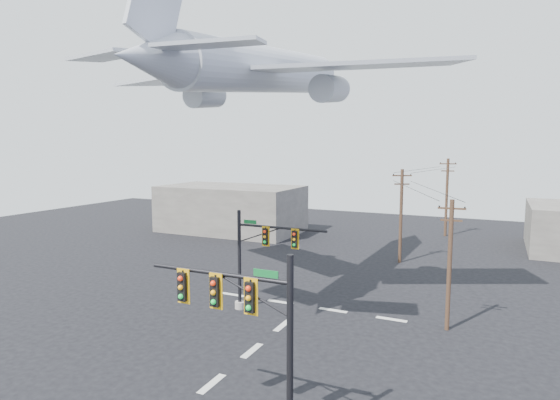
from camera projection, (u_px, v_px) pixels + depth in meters
The scene contains 10 objects.
ground at pixel (212, 384), 22.21m from camera, with size 120.00×120.00×0.00m, color black.
lane_markings at pixel (263, 341), 27.00m from camera, with size 14.00×21.20×0.01m.
signal_mast_near at pixel (252, 335), 17.64m from camera, with size 6.51×0.81×7.38m.
signal_mast_far at pixel (257, 258), 31.46m from camera, with size 6.67×0.76×6.91m.
utility_pole_a at pixel (450, 263), 28.26m from camera, with size 1.62×0.27×8.07m.
utility_pole_b at pixel (401, 214), 44.84m from camera, with size 1.72×0.86×9.05m.
utility_pole_c at pixel (447, 196), 58.11m from camera, with size 1.98×0.49×9.71m.
power_lines at pixel (425, 178), 43.46m from camera, with size 7.45×31.75×0.78m.
airliner at pixel (265, 71), 34.04m from camera, with size 28.60×29.96×7.80m.
building_left at pixel (231, 209), 61.77m from camera, with size 18.00×10.00×6.00m, color slate.
Camera 1 is at (11.89, -17.68, 11.25)m, focal length 30.00 mm.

